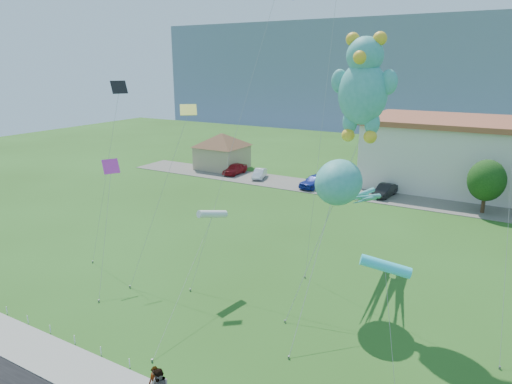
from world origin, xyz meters
TOP-DOWN VIEW (x-y plane):
  - ground at (0.00, 0.00)m, footprint 160.00×160.00m
  - parking_strip at (0.00, 35.00)m, footprint 70.00×6.00m
  - hill_ridge at (0.00, 120.00)m, footprint 160.00×50.00m
  - pavilion at (-24.00, 38.00)m, footprint 9.20×9.20m
  - rope_fence at (0.00, -1.30)m, footprint 26.05×0.05m
  - tree_near at (10.00, 34.00)m, footprint 3.60×3.60m
  - pedestrian_left at (-0.25, -2.47)m, footprint 0.64×0.45m
  - parked_car_red at (-20.40, 35.67)m, footprint 1.82×4.26m
  - parked_car_silver at (-16.38, 35.30)m, footprint 2.31×3.92m
  - parked_car_blue at (-8.37, 34.63)m, footprint 2.86×4.89m
  - parked_car_black at (-0.03, 35.00)m, footprint 1.97×4.35m
  - octopus_kite at (3.07, 11.98)m, footprint 2.75×14.56m
  - teddy_bear_kite at (3.74, 12.11)m, footprint 3.98×7.27m
  - small_kite_cyan at (7.77, 3.87)m, footprint 1.70×2.93m
  - small_kite_black at (-13.64, 9.14)m, footprint 1.57×3.89m
  - small_kite_white at (-4.50, 8.02)m, footprint 2.45×9.68m
  - small_kite_yellow at (-7.46, 8.97)m, footprint 2.50×5.40m
  - small_kite_pink at (-12.00, 6.54)m, footprint 3.61×5.25m

SIDE VIEW (x-z plane):
  - ground at x=0.00m, z-range 0.00..0.00m
  - parking_strip at x=0.00m, z-range 0.00..0.06m
  - rope_fence at x=0.00m, z-range 0.00..0.50m
  - parked_car_silver at x=-16.38m, z-range 0.06..1.28m
  - parked_car_black at x=-0.03m, z-range 0.06..1.45m
  - parked_car_red at x=-20.40m, z-range 0.06..1.50m
  - parked_car_blue at x=-8.37m, z-range 0.06..1.62m
  - pedestrian_left at x=-0.25m, z-range 0.10..1.78m
  - pavilion at x=-24.00m, z-range 0.52..5.52m
  - tree_near at x=10.00m, z-range 0.65..6.12m
  - small_kite_white at x=-4.50m, z-range 2.24..7.68m
  - small_kite_cyan at x=7.77m, z-range 2.67..8.97m
  - octopus_kite at x=3.07m, z-range 2.29..11.22m
  - small_kite_pink at x=-12.00m, z-range 2.82..10.78m
  - small_kite_yellow at x=-7.46m, z-range 4.21..16.11m
  - small_kite_black at x=-13.64m, z-range 4.68..17.91m
  - hill_ridge at x=0.00m, z-range 0.00..25.00m
  - teddy_bear_kite at x=3.74m, z-range 5.11..21.31m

